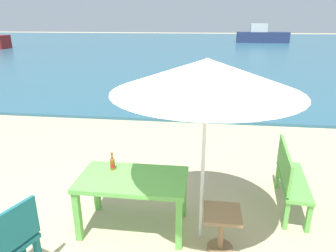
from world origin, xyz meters
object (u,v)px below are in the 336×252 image
object	(u,v)px
side_table_wood	(222,225)
swimmer_person	(248,86)
patio_umbrella	(207,76)
bench_green_left	(289,175)
picnic_table_green	(133,185)
boat_ferry	(262,36)
beer_bottle_amber	(112,163)

from	to	relation	value
side_table_wood	swimmer_person	world-z (taller)	side_table_wood
patio_umbrella	bench_green_left	size ratio (longest dim) A/B	1.87
side_table_wood	bench_green_left	size ratio (longest dim) A/B	0.44
picnic_table_green	boat_ferry	xyz separation A→B (m)	(6.93, 33.30, 0.17)
swimmer_person	bench_green_left	bearing A→B (deg)	-92.52
picnic_table_green	beer_bottle_amber	xyz separation A→B (m)	(-0.32, 0.18, 0.20)
boat_ferry	swimmer_person	bearing A→B (deg)	-100.12
picnic_table_green	boat_ferry	world-z (taller)	boat_ferry
patio_umbrella	side_table_wood	bearing A→B (deg)	-36.01
side_table_wood	bench_green_left	distance (m)	1.46
bench_green_left	beer_bottle_amber	bearing A→B (deg)	-167.07
picnic_table_green	side_table_wood	size ratio (longest dim) A/B	2.59
beer_bottle_amber	bench_green_left	distance (m)	2.56
picnic_table_green	bench_green_left	bearing A→B (deg)	19.05
picnic_table_green	bench_green_left	distance (m)	2.28
beer_bottle_amber	patio_umbrella	xyz separation A→B (m)	(1.21, -0.28, 1.26)
beer_bottle_amber	side_table_wood	distance (m)	1.62
beer_bottle_amber	patio_umbrella	bearing A→B (deg)	-13.21
patio_umbrella	picnic_table_green	bearing A→B (deg)	173.13
beer_bottle_amber	side_table_wood	size ratio (longest dim) A/B	0.49
beer_bottle_amber	swimmer_person	size ratio (longest dim) A/B	0.65
beer_bottle_amber	patio_umbrella	size ratio (longest dim) A/B	0.12
beer_bottle_amber	boat_ferry	bearing A→B (deg)	77.66
picnic_table_green	patio_umbrella	distance (m)	1.72
patio_umbrella	beer_bottle_amber	bearing A→B (deg)	166.79
picnic_table_green	boat_ferry	bearing A→B (deg)	78.25
boat_ferry	picnic_table_green	bearing A→B (deg)	-101.75
beer_bottle_amber	boat_ferry	xyz separation A→B (m)	(7.24, 33.12, -0.03)
swimmer_person	boat_ferry	size ratio (longest dim) A/B	0.07
beer_bottle_amber	bench_green_left	xyz separation A→B (m)	(2.47, 0.57, -0.31)
boat_ferry	patio_umbrella	bearing A→B (deg)	-100.23
beer_bottle_amber	swimmer_person	bearing A→B (deg)	71.29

